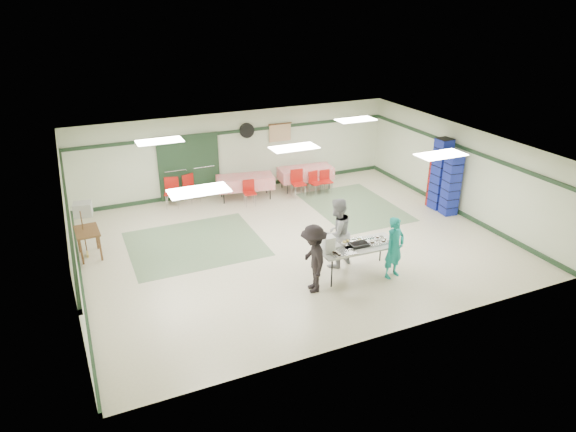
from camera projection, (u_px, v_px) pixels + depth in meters
name	position (u px, v px, depth m)	size (l,w,h in m)	color
floor	(294.00, 242.00, 14.07)	(11.00, 11.00, 0.00)	beige
ceiling	(294.00, 147.00, 12.97)	(11.00, 11.00, 0.00)	silver
wall_back	(239.00, 151.00, 17.28)	(11.00, 11.00, 0.00)	beige
wall_front	(392.00, 276.00, 9.76)	(11.00, 11.00, 0.00)	beige
wall_left	(71.00, 233.00, 11.48)	(9.00, 9.00, 0.00)	beige
wall_right	(459.00, 169.00, 15.56)	(9.00, 9.00, 0.00)	beige
trim_back	(238.00, 131.00, 16.97)	(11.00, 0.06, 0.10)	#1D3520
baseboard_back	(240.00, 187.00, 17.78)	(11.00, 0.06, 0.12)	#1D3520
trim_left	(67.00, 204.00, 11.21)	(9.00, 0.06, 0.10)	#1D3520
baseboard_left	(82.00, 282.00, 12.01)	(9.00, 0.06, 0.12)	#1D3520
trim_right	(461.00, 147.00, 15.27)	(9.00, 0.06, 0.10)	#1D3520
baseboard_right	(452.00, 209.00, 16.07)	(9.00, 0.06, 0.12)	#1D3520
green_patch_a	(195.00, 244.00, 13.97)	(3.50, 3.00, 0.01)	slate
green_patch_b	(354.00, 207.00, 16.36)	(2.50, 3.50, 0.01)	slate
double_door_left	(175.00, 169.00, 16.54)	(0.90, 0.06, 2.10)	gray
double_door_right	(203.00, 165.00, 16.89)	(0.90, 0.06, 2.10)	gray
door_frame	(189.00, 167.00, 16.69)	(2.00, 0.03, 2.15)	#1D3520
wall_fan	(247.00, 131.00, 17.06)	(0.50, 0.50, 0.10)	black
scroll_banner	(280.00, 133.00, 17.59)	(0.80, 0.02, 0.60)	#CFB081
serving_table	(358.00, 247.00, 12.23)	(2.00, 0.85, 0.76)	#ABAAA6
sheet_tray_right	(377.00, 242.00, 12.38)	(0.54, 0.41, 0.02)	silver
sheet_tray_mid	(354.00, 244.00, 12.25)	(0.63, 0.48, 0.02)	silver
sheet_tray_left	(343.00, 252.00, 11.87)	(0.60, 0.45, 0.02)	silver
baking_pan	(359.00, 245.00, 12.17)	(0.44, 0.28, 0.08)	black
foam_box_stack	(329.00, 244.00, 11.83)	(0.25, 0.23, 0.40)	white
volunteer_teal	(394.00, 248.00, 12.09)	(0.56, 0.37, 1.53)	teal
volunteer_grey	(337.00, 233.00, 12.56)	(0.86, 0.67, 1.78)	#95949A
volunteer_dark	(313.00, 259.00, 11.50)	(1.05, 0.60, 1.63)	black
dining_table_a	(306.00, 173.00, 17.64)	(1.90, 0.99, 0.77)	red
dining_table_b	(245.00, 182.00, 16.82)	(1.94, 1.11, 0.77)	red
chair_a	(315.00, 180.00, 17.21)	(0.44, 0.44, 0.79)	#AF0E11
chair_b	(298.00, 180.00, 16.96)	(0.47, 0.47, 0.92)	#AF0E11
chair_c	(326.00, 179.00, 17.37)	(0.38, 0.39, 0.78)	#AF0E11
chair_d	(249.00, 190.00, 16.34)	(0.43, 0.43, 0.81)	#AF0E11
chair_loose_a	(190.00, 185.00, 16.58)	(0.55, 0.55, 0.90)	#AF0E11
chair_loose_b	(172.00, 189.00, 16.18)	(0.55, 0.55, 0.94)	#AF0E11
crate_stack_blue_a	(441.00, 174.00, 15.83)	(0.43, 0.43, 2.26)	#192597
crate_stack_red	(436.00, 180.00, 16.05)	(0.38, 0.38, 1.74)	#9A110F
crate_stack_blue_b	(451.00, 185.00, 15.46)	(0.42, 0.42, 1.91)	#192597
printer_table	(87.00, 234.00, 13.07)	(0.61, 0.90, 0.74)	brown
office_printer	(83.00, 209.00, 13.80)	(0.47, 0.41, 0.37)	#A5A5A0
broom	(84.00, 232.00, 13.11)	(0.03, 0.03, 1.27)	brown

